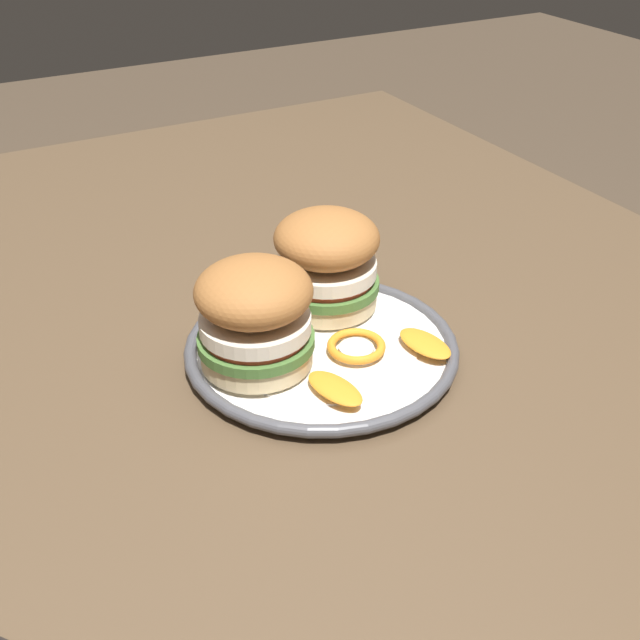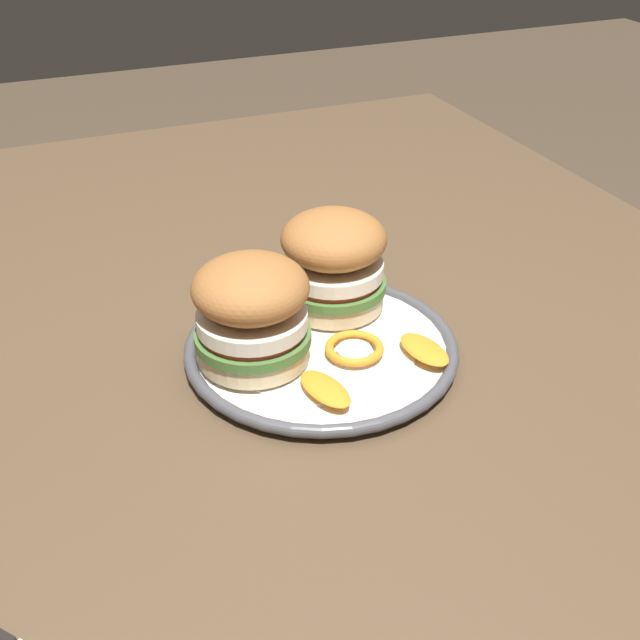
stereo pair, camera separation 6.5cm
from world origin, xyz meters
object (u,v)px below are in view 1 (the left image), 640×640
Objects in this scene: dining_table at (297,435)px; sandwich_half_right at (327,259)px; dinner_plate at (320,347)px; sandwich_half_left at (255,315)px.

sandwich_half_right reaches higher than dining_table.
dinner_plate is 0.09m from sandwich_half_right.
dining_table is 0.18m from sandwich_half_right.
dining_table is 0.16m from sandwich_half_left.
dining_table is 10.77× the size of sandwich_half_right.
dining_table is 0.10m from dinner_plate.
dinner_plate is at bearing 145.95° from sandwich_half_right.
dinner_plate is 1.98× the size of sandwich_half_right.
dinner_plate is (0.00, -0.03, 0.10)m from dining_table.
sandwich_half_left is 1.08× the size of sandwich_half_right.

